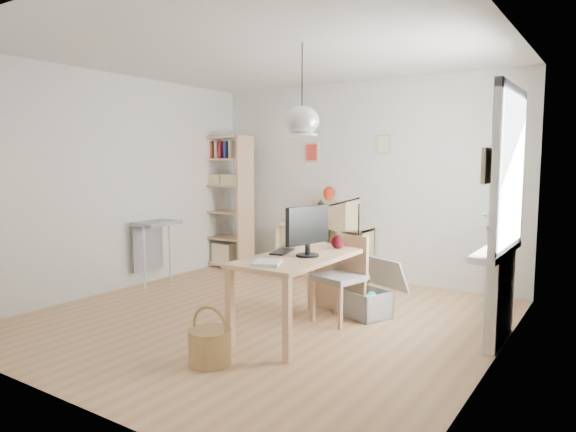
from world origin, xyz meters
The scene contains 20 objects.
ground centered at (0.00, 0.00, 0.00)m, with size 4.50×4.50×0.00m, color tan.
room_shell centered at (0.55, -0.15, 2.00)m, with size 4.50×4.50×4.50m.
window_unit centered at (2.23, 0.60, 1.55)m, with size 0.07×1.16×1.46m.
radiator centered at (2.19, 0.60, 0.40)m, with size 0.10×0.80×0.80m, color white.
windowsill centered at (2.14, 0.60, 0.83)m, with size 0.22×1.20×0.06m, color white.
desk centered at (0.55, -0.15, 0.66)m, with size 0.70×1.50×0.75m.
cube_shelf centered at (-0.47, 2.08, 0.30)m, with size 1.40×0.38×0.72m.
tall_bookshelf centered at (-2.04, 1.80, 1.09)m, with size 0.80×0.38×2.00m.
side_table centered at (-2.04, 0.35, 0.67)m, with size 0.40×0.55×0.85m.
chair centered at (0.71, 0.38, 0.50)m, with size 0.51×0.51×0.87m.
wicker_basket centered at (0.34, -1.22, 0.16)m, with size 0.35×0.35×0.48m.
storage_chest centered at (0.84, 0.69, 0.19)m, with size 0.75×0.79×0.59m.
monitor centered at (0.64, -0.19, 1.01)m, with size 0.21×0.54×0.47m.
keyboard centered at (0.33, -0.15, 0.76)m, with size 0.13×0.35×0.02m, color black.
task_lamp centered at (0.60, 0.46, 1.08)m, with size 0.45×0.17×0.48m.
yarn_ball centered at (0.68, 0.33, 0.82)m, with size 0.13×0.13×0.13m, color #440916.
paper_tray centered at (0.54, -0.69, 0.76)m, with size 0.22×0.28×0.03m, color white.
drawer_chest centered at (-0.25, 2.04, 0.90)m, with size 0.64×0.29×0.37m, color beige.
red_vase centered at (-0.36, 2.04, 1.18)m, with size 0.16×0.16×0.19m, color #A31F0D.
potted_plant centered at (2.12, 0.86, 1.05)m, with size 0.34×0.29×0.37m, color #2E5921.
Camera 1 is at (3.07, -4.21, 1.64)m, focal length 32.00 mm.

